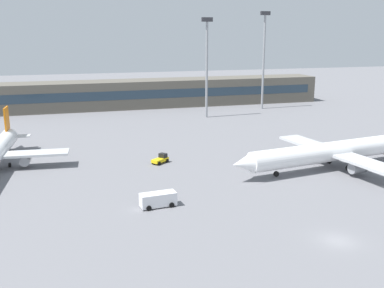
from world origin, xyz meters
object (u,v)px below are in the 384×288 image
baggage_tug_yellow (161,159)px  floodlight_tower_east (207,61)px  service_van_white (158,199)px  floodlight_tower_west (264,54)px  airplane_near (330,152)px

baggage_tug_yellow → floodlight_tower_east: floodlight_tower_east is taller
service_van_white → floodlight_tower_east: floodlight_tower_east is taller
baggage_tug_yellow → floodlight_tower_east: (23.44, 43.42, 15.54)m
service_van_white → floodlight_tower_west: floodlight_tower_west is taller
airplane_near → floodlight_tower_east: bearing=95.9°
airplane_near → floodlight_tower_east: floodlight_tower_east is taller
service_van_white → floodlight_tower_west: 92.10m
service_van_white → floodlight_tower_east: bearing=66.3°
baggage_tug_yellow → service_van_white: service_van_white is taller
airplane_near → floodlight_tower_east: size_ratio=1.45×
service_van_white → floodlight_tower_east: (28.68, 65.29, 15.23)m
baggage_tug_yellow → floodlight_tower_east: size_ratio=0.13×
floodlight_tower_west → service_van_white: bearing=-124.3°
service_van_white → baggage_tug_yellow: bearing=76.5°
baggage_tug_yellow → floodlight_tower_west: size_ratio=0.12×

